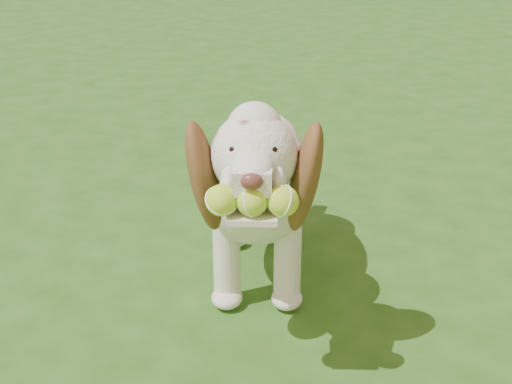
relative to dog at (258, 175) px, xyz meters
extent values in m
plane|color=#244B15|center=(0.51, 0.13, -0.47)|extent=(80.00, 80.00, 0.00)
ellipsoid|color=silver|center=(0.02, 0.12, -0.04)|extent=(0.51, 0.79, 0.39)
ellipsoid|color=silver|center=(-0.03, -0.16, 0.00)|extent=(0.44, 0.44, 0.38)
ellipsoid|color=silver|center=(0.07, 0.37, -0.05)|extent=(0.40, 0.40, 0.35)
cylinder|color=silver|center=(-0.05, -0.30, 0.10)|extent=(0.25, 0.33, 0.30)
sphere|color=silver|center=(-0.08, -0.44, 0.25)|extent=(0.31, 0.31, 0.27)
sphere|color=silver|center=(-0.08, -0.42, 0.32)|extent=(0.20, 0.20, 0.17)
cube|color=silver|center=(-0.11, -0.59, 0.24)|extent=(0.14, 0.17, 0.07)
ellipsoid|color=#592D28|center=(-0.12, -0.67, 0.26)|extent=(0.07, 0.05, 0.05)
cube|color=silver|center=(-0.11, -0.61, 0.14)|extent=(0.17, 0.19, 0.02)
ellipsoid|color=brown|center=(-0.23, -0.40, 0.17)|extent=(0.19, 0.25, 0.41)
ellipsoid|color=brown|center=(0.07, -0.46, 0.17)|extent=(0.18, 0.27, 0.41)
cylinder|color=silver|center=(0.10, 0.52, -0.01)|extent=(0.10, 0.20, 0.15)
cylinder|color=silver|center=(-0.13, -0.11, -0.30)|extent=(0.12, 0.12, 0.33)
cylinder|color=silver|center=(0.09, -0.15, -0.30)|extent=(0.12, 0.12, 0.33)
cylinder|color=silver|center=(-0.05, 0.37, -0.30)|extent=(0.12, 0.12, 0.33)
cylinder|color=silver|center=(0.17, 0.33, -0.30)|extent=(0.12, 0.12, 0.33)
sphere|color=#CAEF40|center=(-0.20, -0.63, 0.19)|extent=(0.11, 0.11, 0.09)
sphere|color=#CAEF40|center=(-0.12, -0.65, 0.19)|extent=(0.11, 0.11, 0.09)
sphere|color=#CAEF40|center=(-0.03, -0.67, 0.19)|extent=(0.11, 0.11, 0.09)
camera|label=1|loc=(-0.41, -2.64, 1.10)|focal=55.00mm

